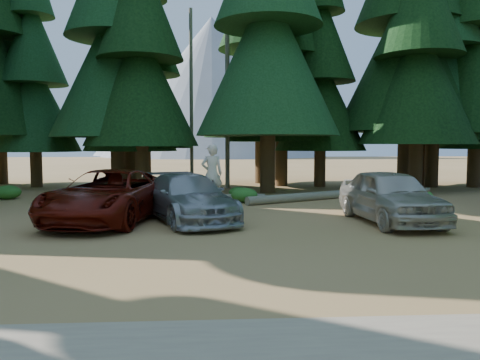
{
  "coord_description": "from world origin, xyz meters",
  "views": [
    {
      "loc": [
        -0.05,
        -10.92,
        2.38
      ],
      "look_at": [
        0.84,
        3.88,
        1.25
      ],
      "focal_mm": 35.0,
      "sensor_mm": 36.0,
      "label": 1
    }
  ],
  "objects": [
    {
      "name": "silver_minivan_right",
      "position": [
        5.37,
        2.94,
        0.82
      ],
      "size": [
        2.21,
        4.9,
        1.63
      ],
      "primitive_type": "imported",
      "rotation": [
        0.0,
        0.0,
        0.06
      ],
      "color": "beige",
      "rests_on": "ground"
    },
    {
      "name": "shrub_center_left",
      "position": [
        -1.21,
        9.0,
        0.29
      ],
      "size": [
        1.04,
        1.04,
        0.57
      ],
      "primitive_type": "ellipsoid",
      "color": "#316A1F",
      "rests_on": "ground"
    },
    {
      "name": "shrub_far_left",
      "position": [
        -8.94,
        9.91,
        0.3
      ],
      "size": [
        1.09,
        1.09,
        0.6
      ],
      "primitive_type": "ellipsoid",
      "color": "#316A1F",
      "rests_on": "ground"
    },
    {
      "name": "mountain_peak",
      "position": [
        -2.59,
        88.23,
        12.71
      ],
      "size": [
        48.0,
        50.0,
        28.0
      ],
      "color": "gray",
      "rests_on": "ground"
    },
    {
      "name": "red_pickup",
      "position": [
        -3.21,
        3.61,
        0.8
      ],
      "size": [
        3.7,
        6.17,
        1.61
      ],
      "primitive_type": "imported",
      "rotation": [
        0.0,
        0.0,
        -0.19
      ],
      "color": "#601008",
      "rests_on": "ground"
    },
    {
      "name": "ground",
      "position": [
        0.0,
        0.0,
        0.0
      ],
      "size": [
        160.0,
        160.0,
        0.0
      ],
      "primitive_type": "plane",
      "color": "olive",
      "rests_on": "ground"
    },
    {
      "name": "shrub_far_right",
      "position": [
        8.34,
        7.39,
        0.29
      ],
      "size": [
        1.04,
        1.04,
        0.57
      ],
      "primitive_type": "ellipsoid",
      "color": "#316A1F",
      "rests_on": "ground"
    },
    {
      "name": "log_left",
      "position": [
        -3.75,
        7.0,
        0.14
      ],
      "size": [
        3.99,
        0.73,
        0.28
      ],
      "primitive_type": "cylinder",
      "rotation": [
        0.0,
        1.57,
        -0.11
      ],
      "color": "#736E5C",
      "rests_on": "ground"
    },
    {
      "name": "snag_back",
      "position": [
        -1.2,
        16.0,
        5.0
      ],
      "size": [
        0.2,
        0.2,
        10.0
      ],
      "primitive_type": "cylinder",
      "color": "#736E5C",
      "rests_on": "ground"
    },
    {
      "name": "forest_belt_north",
      "position": [
        0.0,
        15.0,
        0.0
      ],
      "size": [
        36.0,
        7.0,
        22.0
      ],
      "primitive_type": null,
      "color": "black",
      "rests_on": "ground"
    },
    {
      "name": "snag_front",
      "position": [
        0.8,
        14.5,
        6.0
      ],
      "size": [
        0.24,
        0.24,
        12.0
      ],
      "primitive_type": "cylinder",
      "color": "#736E5C",
      "rests_on": "ground"
    },
    {
      "name": "frisbee_player",
      "position": [
        -0.05,
        3.78,
        1.47
      ],
      "size": [
        0.72,
        0.52,
        1.84
      ],
      "rotation": [
        0.0,
        0.0,
        3.27
      ],
      "color": "beige",
      "rests_on": "ground"
    },
    {
      "name": "log_right",
      "position": [
        3.72,
        8.4,
        0.18
      ],
      "size": [
        4.99,
        2.94,
        0.35
      ],
      "primitive_type": "cylinder",
      "rotation": [
        0.0,
        1.57,
        0.5
      ],
      "color": "#736E5C",
      "rests_on": "ground"
    },
    {
      "name": "shrub_right",
      "position": [
        1.28,
        8.19,
        0.3
      ],
      "size": [
        1.09,
        1.09,
        0.6
      ],
      "primitive_type": "ellipsoid",
      "color": "#316A1F",
      "rests_on": "ground"
    },
    {
      "name": "log_mid",
      "position": [
        0.42,
        8.67,
        0.15
      ],
      "size": [
        3.56,
        0.44,
        0.29
      ],
      "primitive_type": "cylinder",
      "rotation": [
        0.0,
        1.57,
        0.04
      ],
      "color": "#736E5C",
      "rests_on": "ground"
    },
    {
      "name": "shrub_center_right",
      "position": [
        1.14,
        9.9,
        0.24
      ],
      "size": [
        0.87,
        0.87,
        0.48
      ],
      "primitive_type": "ellipsoid",
      "color": "#316A1F",
      "rests_on": "ground"
    },
    {
      "name": "silver_minivan_center",
      "position": [
        -0.81,
        3.61,
        0.73
      ],
      "size": [
        3.72,
        5.41,
        1.45
      ],
      "primitive_type": "imported",
      "rotation": [
        0.0,
        0.0,
        0.37
      ],
      "color": "#A4A7AC",
      "rests_on": "ground"
    },
    {
      "name": "shrub_left",
      "position": [
        -1.88,
        6.64,
        0.25
      ],
      "size": [
        0.91,
        0.91,
        0.5
      ],
      "primitive_type": "ellipsoid",
      "color": "#316A1F",
      "rests_on": "ground"
    }
  ]
}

